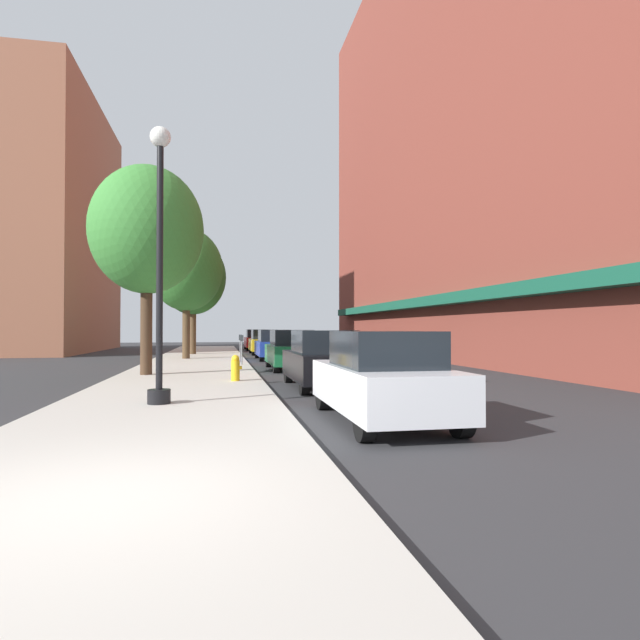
# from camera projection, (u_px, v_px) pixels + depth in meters

# --- Properties ---
(ground_plane) EXTENTS (90.00, 90.00, 0.00)m
(ground_plane) POSITION_uv_depth(u_px,v_px,m) (286.00, 367.00, 23.29)
(ground_plane) COLOR #2D2D30
(sidewalk_slab) EXTENTS (4.80, 50.00, 0.12)m
(sidewalk_slab) POSITION_uv_depth(u_px,v_px,m) (195.00, 365.00, 23.51)
(sidewalk_slab) COLOR #B7B2A8
(sidewalk_slab) RESTS_ON ground
(building_right_brick) EXTENTS (6.80, 40.00, 27.50)m
(building_right_brick) POSITION_uv_depth(u_px,v_px,m) (470.00, 117.00, 29.53)
(building_right_brick) COLOR brown
(building_right_brick) RESTS_ON ground
(building_far_background) EXTENTS (6.80, 18.00, 18.81)m
(building_far_background) POSITION_uv_depth(u_px,v_px,m) (57.00, 227.00, 39.25)
(building_far_background) COLOR #9E6047
(building_far_background) RESTS_ON ground
(lamppost) EXTENTS (0.48, 0.48, 5.90)m
(lamppost) POSITION_uv_depth(u_px,v_px,m) (160.00, 258.00, 11.07)
(lamppost) COLOR black
(lamppost) RESTS_ON sidewalk_slab
(fire_hydrant) EXTENTS (0.33, 0.26, 0.79)m
(fire_hydrant) POSITION_uv_depth(u_px,v_px,m) (235.00, 368.00, 15.86)
(fire_hydrant) COLOR gold
(fire_hydrant) RESTS_ON sidewalk_slab
(parking_meter_near) EXTENTS (0.14, 0.09, 1.31)m
(parking_meter_near) POSITION_uv_depth(u_px,v_px,m) (240.00, 345.00, 24.78)
(parking_meter_near) COLOR slate
(parking_meter_near) RESTS_ON sidewalk_slab
(parking_meter_far) EXTENTS (0.14, 0.09, 1.31)m
(parking_meter_far) POSITION_uv_depth(u_px,v_px,m) (242.00, 346.00, 23.11)
(parking_meter_far) COLOR slate
(parking_meter_far) RESTS_ON sidewalk_slab
(tree_near) EXTENTS (3.88, 3.88, 7.27)m
(tree_near) POSITION_uv_depth(u_px,v_px,m) (147.00, 230.00, 18.12)
(tree_near) COLOR #422D1E
(tree_near) RESTS_ON sidewalk_slab
(tree_mid) EXTENTS (4.13, 4.13, 7.24)m
(tree_mid) POSITION_uv_depth(u_px,v_px,m) (193.00, 277.00, 33.03)
(tree_mid) COLOR #4C3823
(tree_mid) RESTS_ON sidewalk_slab
(tree_far) EXTENTS (3.86, 3.86, 6.99)m
(tree_far) POSITION_uv_depth(u_px,v_px,m) (186.00, 270.00, 27.91)
(tree_far) COLOR #4C3823
(tree_far) RESTS_ON sidewalk_slab
(car_white) EXTENTS (1.80, 4.30, 1.66)m
(car_white) POSITION_uv_depth(u_px,v_px,m) (382.00, 378.00, 9.52)
(car_white) COLOR black
(car_white) RESTS_ON ground
(car_black) EXTENTS (1.80, 4.30, 1.66)m
(car_black) POSITION_uv_depth(u_px,v_px,m) (323.00, 360.00, 15.04)
(car_black) COLOR black
(car_black) RESTS_ON ground
(car_green) EXTENTS (1.80, 4.30, 1.66)m
(car_green) POSITION_uv_depth(u_px,v_px,m) (291.00, 350.00, 21.73)
(car_green) COLOR black
(car_green) RESTS_ON ground
(car_blue) EXTENTS (1.80, 4.30, 1.66)m
(car_blue) POSITION_uv_depth(u_px,v_px,m) (273.00, 345.00, 28.72)
(car_blue) COLOR black
(car_blue) RESTS_ON ground
(car_yellow) EXTENTS (1.80, 4.30, 1.66)m
(car_yellow) POSITION_uv_depth(u_px,v_px,m) (264.00, 342.00, 35.00)
(car_yellow) COLOR black
(car_yellow) RESTS_ON ground
(car_red) EXTENTS (1.80, 4.30, 1.66)m
(car_red) POSITION_uv_depth(u_px,v_px,m) (256.00, 340.00, 42.08)
(car_red) COLOR black
(car_red) RESTS_ON ground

